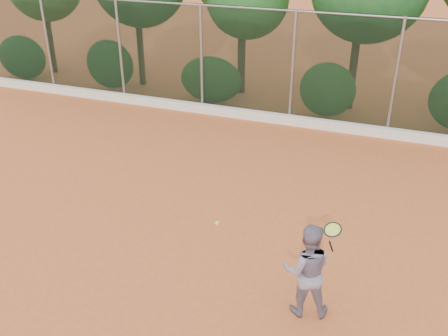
% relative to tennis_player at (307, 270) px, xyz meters
% --- Properties ---
extents(ground, '(80.00, 80.00, 0.00)m').
position_rel_tennis_player_xyz_m(ground, '(-2.24, 1.19, -0.85)').
color(ground, '#C8612F').
rests_on(ground, ground).
extents(concrete_curb, '(24.00, 0.20, 0.30)m').
position_rel_tennis_player_xyz_m(concrete_curb, '(-2.24, 8.01, -0.70)').
color(concrete_curb, white).
rests_on(concrete_curb, ground).
extents(tennis_player, '(0.96, 0.83, 1.69)m').
position_rel_tennis_player_xyz_m(tennis_player, '(0.00, 0.00, 0.00)').
color(tennis_player, slate).
rests_on(tennis_player, ground).
extents(chainlink_fence, '(24.09, 0.09, 3.50)m').
position_rel_tennis_player_xyz_m(chainlink_fence, '(-2.24, 8.19, 1.01)').
color(chainlink_fence, black).
rests_on(chainlink_fence, ground).
extents(tennis_racket, '(0.35, 0.34, 0.56)m').
position_rel_tennis_player_xyz_m(tennis_racket, '(0.34, -0.08, 0.89)').
color(tennis_racket, black).
rests_on(tennis_racket, ground).
extents(tennis_ball_in_flight, '(0.07, 0.07, 0.07)m').
position_rel_tennis_player_xyz_m(tennis_ball_in_flight, '(-1.42, -0.34, 0.79)').
color(tennis_ball_in_flight, '#CAEF36').
rests_on(tennis_ball_in_flight, ground).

